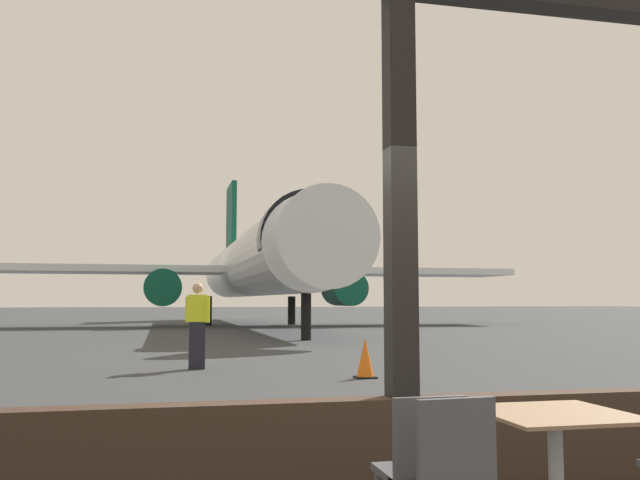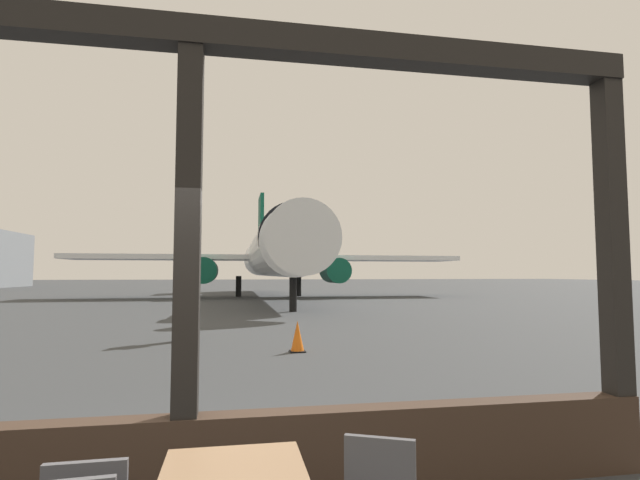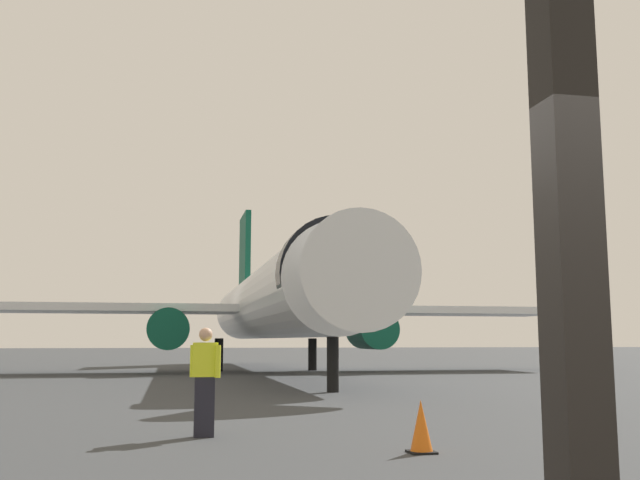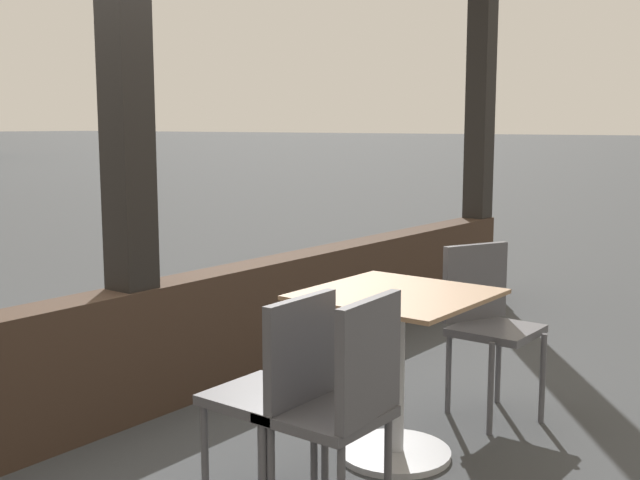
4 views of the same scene
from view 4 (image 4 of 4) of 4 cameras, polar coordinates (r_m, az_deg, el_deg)
window_frame at (r=4.15m, az=-13.62°, el=5.87°), size 8.11×0.24×3.94m
dining_table at (r=3.68m, az=5.47°, el=-8.85°), size 0.76×0.76×0.78m
cafe_chair_window_left at (r=4.27m, az=11.86°, el=-5.18°), size 0.51×0.51×0.90m
cafe_chair_window_right at (r=2.95m, az=1.87°, el=-11.12°), size 0.41×0.41×0.92m
cafe_chair_aisle_left at (r=3.13m, az=-2.84°, el=-10.20°), size 0.40×0.40×0.88m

